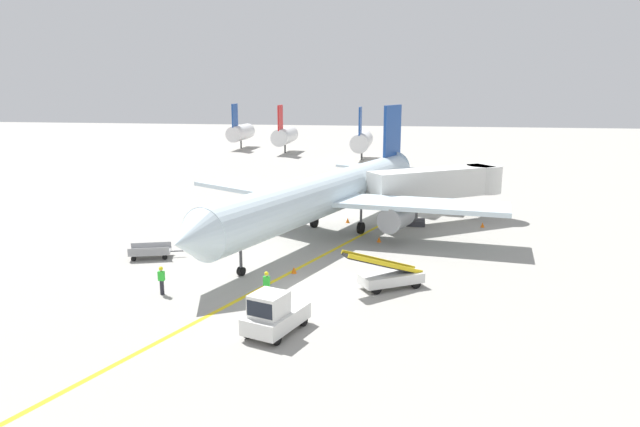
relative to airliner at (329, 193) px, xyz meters
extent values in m
plane|color=#9E9B93|center=(1.02, -12.85, -3.42)|extent=(300.00, 300.00, 0.00)
cube|color=yellow|center=(-0.18, -7.85, -3.41)|extent=(27.15, 75.45, 0.01)
cylinder|color=silver|center=(-0.18, -0.51, 0.03)|extent=(13.18, 29.37, 3.30)
cone|color=silver|center=(-5.62, -15.77, 0.03)|extent=(3.85, 3.35, 3.23)
cone|color=silver|center=(5.32, 14.93, 0.43)|extent=(3.89, 3.69, 3.14)
cube|color=silver|center=(7.38, -1.62, -0.37)|extent=(13.47, 6.09, 0.36)
cylinder|color=gray|center=(5.50, -2.01, -1.37)|extent=(2.86, 3.65, 1.90)
cube|color=silver|center=(-6.73, 3.41, -0.37)|extent=(13.38, 10.56, 0.36)
cylinder|color=gray|center=(-5.53, 1.92, -1.37)|extent=(2.86, 3.65, 1.90)
cube|color=navy|center=(4.52, 12.67, 4.08)|extent=(1.61, 3.86, 5.20)
cube|color=silver|center=(7.21, 11.29, 0.43)|extent=(5.54, 3.20, 0.24)
cube|color=silver|center=(1.56, 13.30, 0.43)|extent=(5.63, 4.36, 0.24)
cylinder|color=#4C4C51|center=(-4.04, -11.35, -1.86)|extent=(0.20, 0.20, 3.12)
cylinder|color=black|center=(-4.04, -11.35, -3.14)|extent=(0.52, 0.65, 0.56)
cylinder|color=#4C4C51|center=(2.56, 0.63, -1.86)|extent=(0.20, 0.20, 3.12)
cylinder|color=black|center=(2.56, 0.63, -2.94)|extent=(0.65, 1.02, 0.96)
cylinder|color=#4C4C51|center=(-1.58, 2.11, -1.86)|extent=(0.20, 0.20, 3.12)
cylinder|color=black|center=(-1.58, 2.11, -2.94)|extent=(0.65, 1.02, 0.96)
cube|color=black|center=(-4.95, -13.89, 0.38)|extent=(2.98, 1.88, 0.60)
cube|color=silver|center=(8.41, 5.38, 0.18)|extent=(11.37, 8.93, 2.50)
cylinder|color=silver|center=(13.11, 8.61, 0.18)|extent=(3.20, 3.20, 2.50)
cylinder|color=#59595B|center=(6.93, 4.37, -2.24)|extent=(0.56, 0.56, 2.35)
cube|color=#333338|center=(6.93, 4.37, -3.17)|extent=(1.80, 1.40, 0.50)
cube|color=silver|center=(0.21, -19.47, -2.72)|extent=(2.97, 4.02, 0.80)
cube|color=silver|center=(0.00, -20.06, -1.77)|extent=(1.96, 2.03, 1.10)
cube|color=black|center=(-0.25, -20.79, -1.77)|extent=(1.37, 0.54, 0.77)
cylinder|color=black|center=(0.56, -20.92, -3.12)|extent=(0.40, 0.64, 0.60)
cylinder|color=black|center=(-0.97, -20.40, -3.12)|extent=(0.40, 0.64, 0.60)
cylinder|color=black|center=(1.38, -18.54, -3.12)|extent=(0.40, 0.64, 0.60)
cylinder|color=black|center=(-0.15, -18.01, -3.12)|extent=(0.40, 0.64, 0.60)
cube|color=silver|center=(-7.76, -5.89, -2.77)|extent=(2.55, 2.67, 0.70)
cube|color=silver|center=(-8.03, -5.57, -1.87)|extent=(1.49, 1.50, 1.10)
cube|color=black|center=(-8.36, -5.18, -1.87)|extent=(0.79, 0.69, 0.77)
cylinder|color=black|center=(-8.72, -5.61, -3.12)|extent=(0.56, 0.60, 0.60)
cylinder|color=black|center=(-7.88, -4.90, -3.12)|extent=(0.56, 0.60, 0.60)
cylinder|color=black|center=(-7.63, -6.89, -3.12)|extent=(0.56, 0.60, 0.60)
cylinder|color=black|center=(-6.79, -6.17, -3.12)|extent=(0.56, 0.60, 0.60)
cube|color=silver|center=(5.54, -12.17, -2.82)|extent=(4.03, 3.26, 0.60)
cylinder|color=black|center=(4.74, -13.41, -3.12)|extent=(0.63, 0.50, 0.60)
cylinder|color=black|center=(4.08, -12.32, -3.12)|extent=(0.63, 0.50, 0.60)
cylinder|color=black|center=(7.01, -12.02, -3.12)|extent=(0.63, 0.50, 0.60)
cylinder|color=black|center=(6.35, -10.93, -3.12)|extent=(0.63, 0.50, 0.60)
cube|color=black|center=(5.03, -12.48, -1.87)|extent=(4.73, 3.37, 1.76)
cube|color=yellow|center=(5.27, -12.87, -1.75)|extent=(4.33, 2.68, 1.84)
cube|color=yellow|center=(4.80, -12.10, -1.75)|extent=(4.33, 2.68, 1.84)
cube|color=#A5A5A8|center=(-11.51, -8.66, -2.98)|extent=(3.13, 2.30, 0.16)
cube|color=#4C4C51|center=(-9.75, -8.08, -3.00)|extent=(0.88, 0.36, 0.08)
cylinder|color=#4C4C51|center=(-9.32, -7.94, -3.00)|extent=(0.12, 0.12, 0.05)
cube|color=gray|center=(-11.74, -7.95, -2.73)|extent=(2.68, 0.93, 0.50)
cube|color=gray|center=(-11.27, -9.37, -2.73)|extent=(2.68, 0.93, 0.50)
cylinder|color=black|center=(-10.70, -7.76, -3.24)|extent=(0.38, 0.23, 0.36)
cylinder|color=black|center=(-10.32, -8.90, -3.24)|extent=(0.38, 0.23, 0.36)
cylinder|color=black|center=(-12.69, -8.42, -3.24)|extent=(0.38, 0.23, 0.36)
cylinder|color=black|center=(-12.32, -9.56, -3.24)|extent=(0.38, 0.23, 0.36)
cylinder|color=#26262D|center=(-1.32, -15.37, -2.99)|extent=(0.24, 0.24, 0.85)
cube|color=green|center=(-1.32, -15.37, -2.29)|extent=(0.36, 0.22, 0.56)
sphere|color=beige|center=(-1.32, -15.37, -1.90)|extent=(0.20, 0.20, 0.20)
sphere|color=yellow|center=(-1.32, -15.37, -1.84)|extent=(0.24, 0.24, 0.24)
cylinder|color=#26262D|center=(-7.57, -15.43, -2.99)|extent=(0.24, 0.24, 0.85)
cube|color=green|center=(-7.57, -15.43, -2.29)|extent=(0.36, 0.22, 0.56)
sphere|color=tan|center=(-7.57, -15.43, -1.90)|extent=(0.20, 0.20, 0.20)
sphere|color=yellow|center=(-7.57, -15.43, -1.84)|extent=(0.24, 0.24, 0.24)
cone|color=orange|center=(4.21, -1.82, -3.20)|extent=(0.36, 0.36, 0.44)
cone|color=orange|center=(-0.79, -10.39, -3.20)|extent=(0.36, 0.36, 0.44)
cone|color=orange|center=(12.73, 4.45, -3.20)|extent=(0.36, 0.36, 0.44)
cone|color=orange|center=(1.05, 4.33, -3.20)|extent=(0.36, 0.36, 0.44)
cylinder|color=silver|center=(-26.95, 64.57, -0.32)|extent=(3.00, 10.00, 3.00)
cylinder|color=#3F3F3F|center=(-26.95, 64.57, -2.62)|extent=(0.30, 0.30, 1.60)
cube|color=navy|center=(-26.95, 61.07, 3.18)|extent=(0.24, 3.20, 4.40)
cylinder|color=silver|center=(-16.61, 58.09, -0.32)|extent=(3.00, 10.00, 3.00)
cylinder|color=#3F3F3F|center=(-16.61, 58.09, -2.62)|extent=(0.30, 0.30, 1.60)
cube|color=red|center=(-16.61, 54.59, 3.18)|extent=(0.24, 3.20, 4.40)
cylinder|color=silver|center=(-1.75, 49.81, -0.32)|extent=(3.00, 10.00, 3.00)
cylinder|color=#3F3F3F|center=(-1.75, 49.81, -2.62)|extent=(0.30, 0.30, 1.60)
cube|color=navy|center=(-1.75, 46.31, 3.18)|extent=(0.24, 3.20, 4.40)
camera|label=1|loc=(6.52, -45.20, 8.36)|focal=32.22mm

